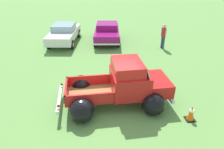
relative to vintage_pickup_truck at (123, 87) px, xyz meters
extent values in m
plane|color=#609347|center=(-0.39, -0.01, -0.76)|extent=(80.00, 80.00, 0.00)
cylinder|color=black|center=(1.04, 0.89, -0.38)|extent=(0.76, 0.24, 0.76)
cylinder|color=silver|center=(1.04, 0.89, -0.38)|extent=(0.35, 0.24, 0.34)
cylinder|color=black|center=(1.08, -0.85, -0.38)|extent=(0.76, 0.24, 0.76)
cylinder|color=silver|center=(1.08, -0.85, -0.38)|extent=(0.35, 0.24, 0.34)
cylinder|color=black|center=(-1.76, 0.83, -0.38)|extent=(0.76, 0.24, 0.76)
cylinder|color=silver|center=(-1.76, 0.83, -0.38)|extent=(0.35, 0.24, 0.34)
cylinder|color=black|center=(-1.72, -0.91, -0.38)|extent=(0.76, 0.24, 0.76)
cylinder|color=silver|center=(-1.72, -0.91, -0.38)|extent=(0.35, 0.24, 0.34)
sphere|color=black|center=(-1.76, 0.88, -0.32)|extent=(0.98, 0.98, 0.96)
sphere|color=black|center=(-1.72, -0.96, -0.32)|extent=(0.98, 0.98, 0.96)
cube|color=olive|center=(-1.34, -0.03, -0.22)|extent=(2.08, 1.59, 0.04)
cube|color=red|center=(-1.35, 0.70, 0.01)|extent=(2.05, 0.13, 0.50)
cube|color=red|center=(-1.32, -0.76, 0.01)|extent=(2.05, 0.13, 0.50)
cube|color=red|center=(-0.35, -0.01, 0.01)|extent=(0.11, 1.54, 0.50)
cube|color=red|center=(-2.32, -0.05, 0.01)|extent=(0.11, 1.54, 0.50)
cube|color=red|center=(0.26, 0.01, 0.24)|extent=(1.49, 1.73, 0.95)
cube|color=red|center=(0.16, 0.00, 0.94)|extent=(1.18, 1.57, 0.45)
cube|color=#8CADB7|center=(0.81, 0.02, 0.92)|extent=(0.18, 1.46, 0.38)
cube|color=red|center=(1.31, 0.03, 0.04)|extent=(1.29, 1.65, 0.55)
sphere|color=black|center=(1.04, 0.92, -0.34)|extent=(0.94, 0.94, 0.92)
sphere|color=black|center=(1.08, -0.88, -0.34)|extent=(0.94, 0.94, 0.92)
cube|color=silver|center=(-2.63, -0.06, -0.30)|extent=(0.16, 1.98, 0.14)
cube|color=silver|center=(1.85, 0.04, -0.30)|extent=(0.16, 1.98, 0.14)
sphere|color=red|center=(-2.61, 0.73, -0.12)|extent=(0.11, 0.11, 0.11)
sphere|color=red|center=(-2.57, -0.85, -0.12)|extent=(0.11, 0.11, 0.11)
cylinder|color=black|center=(-2.54, 6.94, -0.43)|extent=(0.29, 0.68, 0.66)
cylinder|color=silver|center=(-2.54, 6.94, -0.43)|extent=(0.25, 0.32, 0.30)
cylinder|color=black|center=(-4.24, 7.18, -0.43)|extent=(0.29, 0.68, 0.66)
cylinder|color=silver|center=(-4.24, 7.18, -0.43)|extent=(0.25, 0.32, 0.30)
cylinder|color=black|center=(-2.14, 9.75, -0.43)|extent=(0.29, 0.68, 0.66)
cylinder|color=silver|center=(-2.14, 9.75, -0.43)|extent=(0.25, 0.32, 0.30)
cylinder|color=black|center=(-3.84, 9.99, -0.43)|extent=(0.29, 0.68, 0.66)
cylinder|color=silver|center=(-3.84, 9.99, -0.43)|extent=(0.25, 0.32, 0.30)
cube|color=silver|center=(-3.19, 8.47, -0.05)|extent=(2.44, 4.65, 0.55)
cube|color=#8CADB7|center=(-3.16, 8.64, 0.45)|extent=(1.84, 2.07, 0.45)
cube|color=silver|center=(-2.88, 10.62, -0.31)|extent=(1.89, 0.36, 0.12)
cube|color=silver|center=(-3.49, 6.31, -0.31)|extent=(1.89, 0.36, 0.12)
cylinder|color=black|center=(0.87, 6.98, -0.43)|extent=(0.28, 0.68, 0.66)
cylinder|color=silver|center=(0.87, 6.98, -0.43)|extent=(0.25, 0.32, 0.30)
cylinder|color=black|center=(-0.85, 7.19, -0.43)|extent=(0.28, 0.68, 0.66)
cylinder|color=silver|center=(-0.85, 7.19, -0.43)|extent=(0.25, 0.32, 0.30)
cylinder|color=black|center=(1.19, 9.62, -0.43)|extent=(0.28, 0.68, 0.66)
cylinder|color=silver|center=(1.19, 9.62, -0.43)|extent=(0.25, 0.32, 0.30)
cylinder|color=black|center=(-0.53, 9.83, -0.43)|extent=(0.28, 0.68, 0.66)
cylinder|color=silver|center=(-0.53, 9.83, -0.43)|extent=(0.25, 0.32, 0.30)
cube|color=#8C1466|center=(0.17, 8.40, -0.05)|extent=(2.34, 4.35, 0.55)
cube|color=#8C1466|center=(0.19, 8.57, 0.45)|extent=(1.81, 1.93, 0.45)
cube|color=silver|center=(0.42, 10.43, -0.31)|extent=(1.91, 0.33, 0.12)
cube|color=silver|center=(-0.08, 6.38, -0.31)|extent=(1.91, 0.33, 0.12)
cylinder|color=navy|center=(4.06, 6.20, -0.32)|extent=(0.19, 0.19, 0.87)
cylinder|color=navy|center=(4.01, 6.37, -0.32)|extent=(0.19, 0.19, 0.87)
cylinder|color=#B2262D|center=(4.04, 6.28, 0.44)|extent=(0.43, 0.43, 0.65)
cylinder|color=beige|center=(4.11, 6.08, 0.47)|extent=(0.11, 0.11, 0.62)
cylinder|color=#B2262D|center=(3.97, 6.49, 0.47)|extent=(0.11, 0.11, 0.62)
sphere|color=beige|center=(4.04, 6.28, 0.91)|extent=(0.30, 0.30, 0.24)
cube|color=black|center=(2.39, -1.46, -0.74)|extent=(0.36, 0.36, 0.03)
cone|color=orange|center=(2.39, -1.46, -0.43)|extent=(0.28, 0.28, 0.60)
cylinder|color=white|center=(2.39, -1.46, -0.34)|extent=(0.17, 0.17, 0.08)
camera|label=1|loc=(-1.31, -6.96, 4.34)|focal=31.67mm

